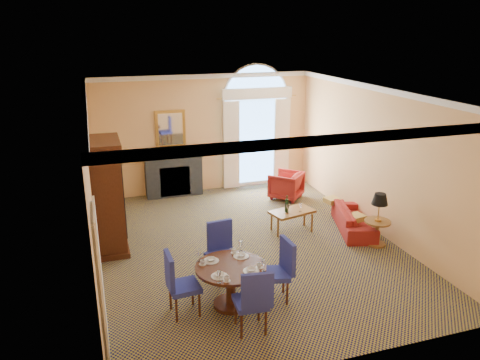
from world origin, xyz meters
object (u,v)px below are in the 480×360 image
object	(u,v)px
armoire	(107,198)
sofa	(354,219)
side_table	(379,213)
armchair	(286,185)
coffee_table	(292,212)
dining_table	(231,276)

from	to	relation	value
armoire	sofa	distance (m)	5.39
side_table	armchair	bearing A→B (deg)	102.32
armchair	coffee_table	distance (m)	2.14
armchair	side_table	bearing A→B (deg)	57.26
armoire	armchair	distance (m)	4.97
armchair	side_table	xyz separation A→B (m)	(0.70, -3.19, 0.36)
dining_table	sofa	size ratio (longest dim) A/B	0.67
armoire	sofa	xyz separation A→B (m)	(5.27, -0.73, -0.86)
coffee_table	sofa	bearing A→B (deg)	-28.69
armoire	armchair	world-z (taller)	armoire
armchair	side_table	world-z (taller)	side_table
armoire	armchair	xyz separation A→B (m)	(4.62, 1.65, -0.76)
armchair	sofa	bearing A→B (deg)	60.20
armchair	side_table	distance (m)	3.28
armoire	coffee_table	size ratio (longest dim) A/B	2.17
armoire	side_table	world-z (taller)	armoire
coffee_table	side_table	world-z (taller)	side_table
armoire	side_table	bearing A→B (deg)	-16.18
coffee_table	side_table	size ratio (longest dim) A/B	0.95
armoire	coffee_table	bearing A→B (deg)	-5.29
coffee_table	side_table	bearing A→B (deg)	-53.59
sofa	armchair	distance (m)	2.46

